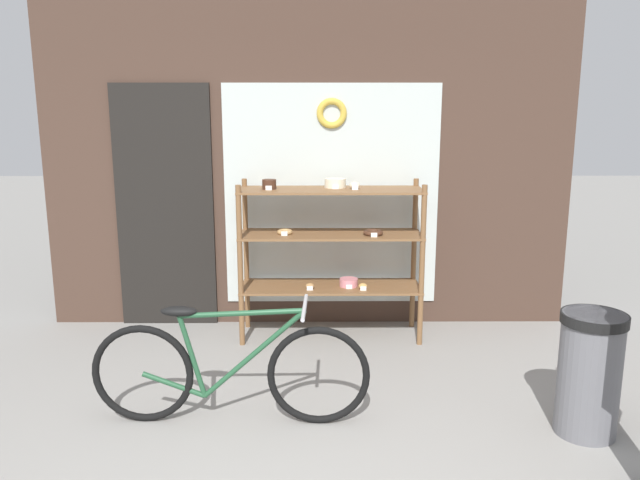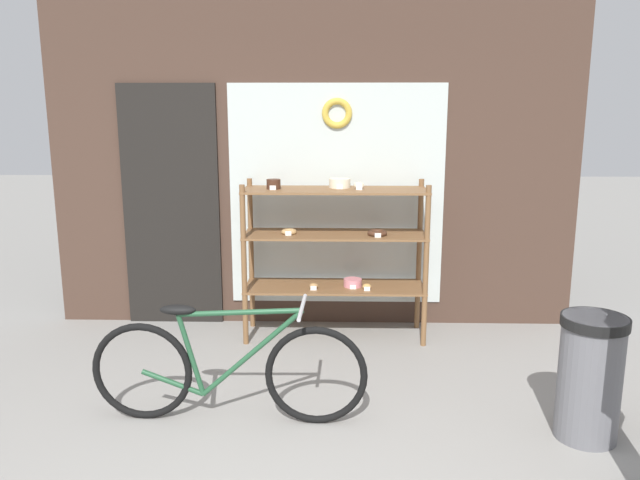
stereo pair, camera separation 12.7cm
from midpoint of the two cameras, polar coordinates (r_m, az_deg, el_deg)
storefront_facade at (r=5.39m, az=-2.19°, el=11.31°), size 4.55×0.13×3.78m
display_case at (r=5.13m, az=0.28°, el=0.02°), size 1.49×0.47×1.33m
bicycle at (r=3.91m, az=-9.28°, el=-11.70°), size 1.70×0.46×0.76m
trash_bin at (r=4.01m, az=22.58°, el=-10.90°), size 0.38×0.38×0.74m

